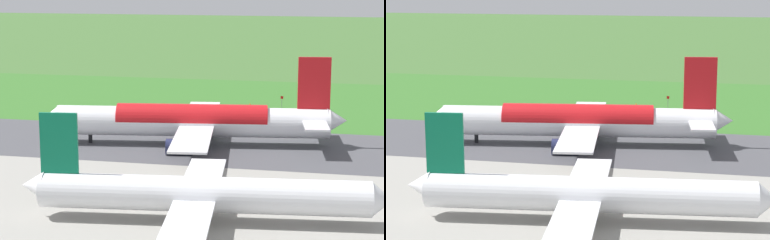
% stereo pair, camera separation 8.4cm
% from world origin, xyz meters
% --- Properties ---
extents(ground_plane, '(800.00, 800.00, 0.00)m').
position_xyz_m(ground_plane, '(0.00, 0.00, 0.00)').
color(ground_plane, '#3D662D').
extents(runway_asphalt, '(600.00, 29.59, 0.06)m').
position_xyz_m(runway_asphalt, '(0.00, 0.00, 0.03)').
color(runway_asphalt, '#47474C').
rests_on(runway_asphalt, ground).
extents(apron_concrete, '(440.00, 110.00, 0.05)m').
position_xyz_m(apron_concrete, '(0.00, 47.78, 0.03)').
color(apron_concrete, gray).
rests_on(apron_concrete, ground).
extents(grass_verge_foreground, '(600.00, 80.00, 0.04)m').
position_xyz_m(grass_verge_foreground, '(0.00, -41.52, 0.02)').
color(grass_verge_foreground, '#346B27').
rests_on(grass_verge_foreground, ground).
extents(airliner_main, '(54.08, 44.41, 15.88)m').
position_xyz_m(airliner_main, '(-5.46, -0.05, 4.35)').
color(airliner_main, white).
rests_on(airliner_main, ground).
extents(airliner_parked_mid, '(45.50, 37.32, 13.28)m').
position_xyz_m(airliner_parked_mid, '(-15.20, 40.72, 3.63)').
color(airliner_parked_mid, white).
rests_on(airliner_parked_mid, ground).
extents(no_stopping_sign, '(0.60, 0.10, 2.98)m').
position_xyz_m(no_stopping_sign, '(-17.01, -38.71, 1.75)').
color(no_stopping_sign, slate).
rests_on(no_stopping_sign, ground).
extents(traffic_cone_orange, '(0.40, 0.40, 0.55)m').
position_xyz_m(traffic_cone_orange, '(-9.34, -42.46, 0.28)').
color(traffic_cone_orange, orange).
rests_on(traffic_cone_orange, ground).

